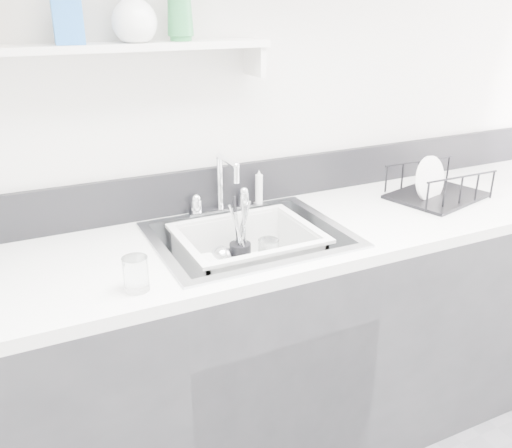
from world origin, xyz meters
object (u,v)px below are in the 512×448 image
counter_run (250,350)px  dish_rack (438,182)px  sink (250,260)px  wash_tub (248,255)px

counter_run → dish_rack: 0.99m
dish_rack → sink: bearing=166.8°
wash_tub → dish_rack: bearing=0.7°
sink → counter_run: bearing=0.0°
sink → wash_tub: wash_tub is taller
counter_run → sink: sink is taller
sink → dish_rack: bearing=1.6°
counter_run → dish_rack: size_ratio=8.75×
sink → dish_rack: dish_rack is taller
counter_run → dish_rack: bearing=1.6°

